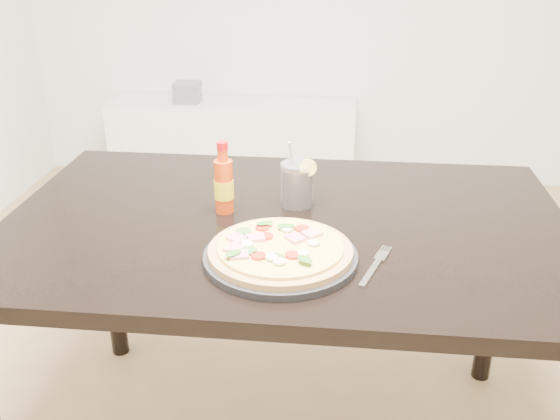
# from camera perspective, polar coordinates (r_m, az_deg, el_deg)

# --- Properties ---
(dining_table) EXTENTS (1.40, 0.90, 0.75)m
(dining_table) POSITION_cam_1_polar(r_m,az_deg,el_deg) (1.59, 0.46, -3.57)
(dining_table) COLOR black
(dining_table) RESTS_ON ground
(plate) EXTENTS (0.34, 0.34, 0.02)m
(plate) POSITION_cam_1_polar(r_m,az_deg,el_deg) (1.36, 0.04, -4.32)
(plate) COLOR black
(plate) RESTS_ON dining_table
(pizza) EXTENTS (0.31, 0.31, 0.03)m
(pizza) POSITION_cam_1_polar(r_m,az_deg,el_deg) (1.35, -0.02, -3.60)
(pizza) COLOR tan
(pizza) RESTS_ON plate
(hot_sauce_bottle) EXTENTS (0.06, 0.06, 0.19)m
(hot_sauce_bottle) POSITION_cam_1_polar(r_m,az_deg,el_deg) (1.57, -5.16, 2.32)
(hot_sauce_bottle) COLOR red
(hot_sauce_bottle) RESTS_ON dining_table
(cola_cup) EXTENTS (0.09, 0.09, 0.18)m
(cola_cup) POSITION_cam_1_polar(r_m,az_deg,el_deg) (1.61, 1.59, 2.29)
(cola_cup) COLOR black
(cola_cup) RESTS_ON dining_table
(fork) EXTENTS (0.08, 0.18, 0.00)m
(fork) POSITION_cam_1_polar(r_m,az_deg,el_deg) (1.36, 8.77, -4.93)
(fork) COLOR silver
(fork) RESTS_ON dining_table
(media_console) EXTENTS (1.40, 0.34, 0.50)m
(media_console) POSITION_cam_1_polar(r_m,az_deg,el_deg) (3.67, -4.29, 5.99)
(media_console) COLOR white
(media_console) RESTS_ON ground
(cd_stack) EXTENTS (0.14, 0.12, 0.11)m
(cd_stack) POSITION_cam_1_polar(r_m,az_deg,el_deg) (3.62, -8.47, 10.60)
(cd_stack) COLOR slate
(cd_stack) RESTS_ON media_console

